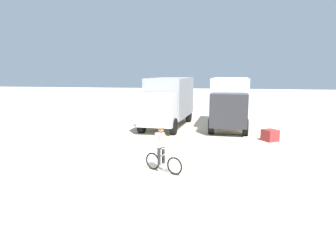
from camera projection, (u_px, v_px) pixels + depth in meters
ground_plane at (147, 172)px, 11.74m from camera, size 120.00×120.00×0.00m
box_truck_grey_hauler at (168, 100)px, 21.26m from camera, size 2.85×6.90×3.35m
box_truck_avon_van at (230, 100)px, 20.96m from camera, size 2.61×6.83×3.35m
cyclist_orange_shirt at (162, 150)px, 11.59m from camera, size 1.57×0.87×1.82m
supply_crate at (270, 135)px, 16.94m from camera, size 1.01×1.01×0.63m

